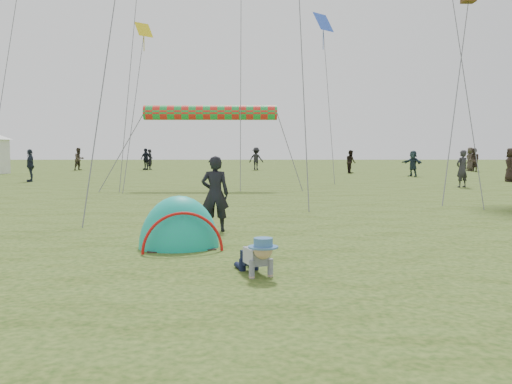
{
  "coord_description": "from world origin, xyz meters",
  "views": [
    {
      "loc": [
        0.36,
        -7.33,
        1.86
      ],
      "look_at": [
        0.45,
        3.23,
        1.0
      ],
      "focal_mm": 40.0,
      "sensor_mm": 36.0,
      "label": 1
    }
  ],
  "objects": [
    {
      "name": "ground",
      "position": [
        0.0,
        0.0,
        0.0
      ],
      "size": [
        140.0,
        140.0,
        0.0
      ],
      "primitive_type": "plane",
      "color": "#1E3D0F"
    },
    {
      "name": "crowd_person_2",
      "position": [
        -11.1,
        22.33,
        0.84
      ],
      "size": [
        0.75,
        1.07,
        1.69
      ],
      "primitive_type": "imported",
      "rotation": [
        0.0,
        0.0,
        5.09
      ],
      "color": "#222A39",
      "rests_on": "ground"
    },
    {
      "name": "diamond_kite_8",
      "position": [
        -4.67,
        19.92,
        7.29
      ],
      "size": [
        0.84,
        0.84,
        0.69
      ],
      "primitive_type": "plane",
      "rotation": [
        1.05,
        0.0,
        0.79
      ],
      "color": "yellow"
    },
    {
      "name": "crowd_person_7",
      "position": [
        7.15,
        31.4,
        0.79
      ],
      "size": [
        0.72,
        0.86,
        1.58
      ],
      "primitive_type": "imported",
      "rotation": [
        0.0,
        0.0,
        1.74
      ],
      "color": "black",
      "rests_on": "ground"
    },
    {
      "name": "diamond_kite_10",
      "position": [
        4.41,
        25.15,
        8.76
      ],
      "size": [
        1.28,
        1.28,
        1.05
      ],
      "primitive_type": "plane",
      "rotation": [
        1.05,
        0.0,
        0.79
      ],
      "color": "blue"
    },
    {
      "name": "rainbow_tube_kite",
      "position": [
        -1.39,
        17.52,
        3.29
      ],
      "size": [
        5.75,
        0.64,
        0.64
      ],
      "primitive_type": "cylinder",
      "rotation": [
        0.0,
        1.57,
        0.0
      ],
      "color": "red"
    },
    {
      "name": "crowd_person_13",
      "position": [
        -12.72,
        36.15,
        0.86
      ],
      "size": [
        1.02,
        1.06,
        1.72
      ],
      "primitive_type": "imported",
      "rotation": [
        0.0,
        0.0,
        0.93
      ],
      "color": "#3B312A",
      "rests_on": "ground"
    },
    {
      "name": "crowd_person_5",
      "position": [
        10.24,
        27.31,
        0.79
      ],
      "size": [
        1.23,
        1.46,
        1.58
      ],
      "primitive_type": "imported",
      "rotation": [
        0.0,
        0.0,
        5.34
      ],
      "color": "#21323C",
      "rests_on": "ground"
    },
    {
      "name": "crowd_person_6",
      "position": [
        9.81,
        18.07,
        0.84
      ],
      "size": [
        0.72,
        0.63,
        1.67
      ],
      "primitive_type": "imported",
      "rotation": [
        0.0,
        0.0,
        3.59
      ],
      "color": "#28272D",
      "rests_on": "ground"
    },
    {
      "name": "crowd_person_1",
      "position": [
        16.48,
        33.7,
        0.85
      ],
      "size": [
        0.83,
        0.96,
        1.7
      ],
      "primitive_type": "imported",
      "rotation": [
        0.0,
        0.0,
        4.96
      ],
      "color": "#322622",
      "rests_on": "ground"
    },
    {
      "name": "crowd_person_9",
      "position": [
        0.76,
        36.7,
        0.87
      ],
      "size": [
        1.27,
        0.96,
        1.74
      ],
      "primitive_type": "imported",
      "rotation": [
        0.0,
        0.0,
        2.84
      ],
      "color": "black",
      "rests_on": "ground"
    },
    {
      "name": "popup_tent",
      "position": [
        -0.96,
        3.03,
        0.0
      ],
      "size": [
        1.72,
        1.53,
        1.9
      ],
      "primitive_type": "ellipsoid",
      "rotation": [
        0.0,
        0.0,
        0.24
      ],
      "color": "teal",
      "rests_on": "ground"
    },
    {
      "name": "standing_adult",
      "position": [
        -0.42,
        4.97,
        0.82
      ],
      "size": [
        0.6,
        0.39,
        1.64
      ],
      "primitive_type": "imported",
      "rotation": [
        0.0,
        0.0,
        3.14
      ],
      "color": "black",
      "rests_on": "ground"
    },
    {
      "name": "crowd_person_10",
      "position": [
        16.69,
        34.96,
        0.88
      ],
      "size": [
        0.97,
        1.02,
        1.75
      ],
      "primitive_type": "imported",
      "rotation": [
        0.0,
        0.0,
        4.03
      ],
      "color": "#3D352C",
      "rests_on": "ground"
    },
    {
      "name": "crawling_toddler",
      "position": [
        0.45,
        0.73,
        0.29
      ],
      "size": [
        0.77,
        0.91,
        0.59
      ],
      "primitive_type": null,
      "rotation": [
        0.0,
        0.0,
        0.36
      ],
      "color": "black",
      "rests_on": "ground"
    },
    {
      "name": "crowd_person_4",
      "position": [
        13.84,
        22.08,
        0.88
      ],
      "size": [
        0.73,
        0.96,
        1.75
      ],
      "primitive_type": "imported",
      "rotation": [
        0.0,
        0.0,
        4.49
      ],
      "color": "black",
      "rests_on": "ground"
    },
    {
      "name": "crowd_person_12",
      "position": [
        -7.53,
        37.38,
        0.8
      ],
      "size": [
        0.43,
        0.61,
        1.6
      ],
      "primitive_type": "imported",
      "rotation": [
        0.0,
        0.0,
        1.66
      ],
      "color": "black",
      "rests_on": "ground"
    },
    {
      "name": "crowd_person_8",
      "position": [
        -7.86,
        37.19,
        0.84
      ],
      "size": [
        1.05,
        0.87,
        1.67
      ],
      "primitive_type": "imported",
      "rotation": [
        0.0,
        0.0,
        5.72
      ],
      "color": "black",
      "rests_on": "ground"
    }
  ]
}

